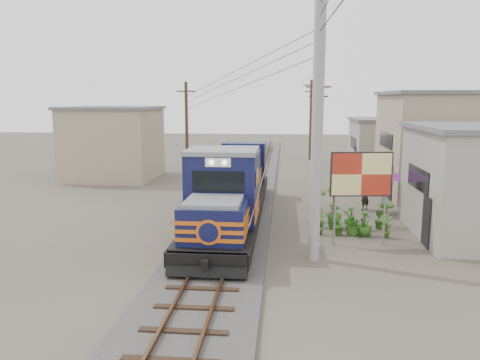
# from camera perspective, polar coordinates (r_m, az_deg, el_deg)

# --- Properties ---
(ground) EXTENTS (120.00, 120.00, 0.00)m
(ground) POSITION_cam_1_polar(r_m,az_deg,el_deg) (18.01, -2.46, -8.78)
(ground) COLOR #473F35
(ground) RESTS_ON ground
(ballast) EXTENTS (3.60, 70.00, 0.16)m
(ballast) POSITION_cam_1_polar(r_m,az_deg,el_deg) (27.60, 0.39, -1.99)
(ballast) COLOR #595651
(ballast) RESTS_ON ground
(track) EXTENTS (1.15, 70.00, 0.12)m
(track) POSITION_cam_1_polar(r_m,az_deg,el_deg) (27.56, 0.39, -1.62)
(track) COLOR #51331E
(track) RESTS_ON ground
(locomotive) EXTENTS (2.75, 14.95, 3.70)m
(locomotive) POSITION_cam_1_polar(r_m,az_deg,el_deg) (21.73, -0.93, -1.05)
(locomotive) COLOR black
(locomotive) RESTS_ON ground
(utility_pole_main) EXTENTS (0.40, 0.40, 10.00)m
(utility_pole_main) POSITION_cam_1_polar(r_m,az_deg,el_deg) (16.45, 9.42, 7.09)
(utility_pole_main) COLOR #9E9B93
(utility_pole_main) RESTS_ON ground
(wooden_pole_mid) EXTENTS (1.60, 0.24, 7.00)m
(wooden_pole_mid) POSITION_cam_1_polar(r_m,az_deg,el_deg) (31.04, 9.41, 5.92)
(wooden_pole_mid) COLOR #4C3826
(wooden_pole_mid) RESTS_ON ground
(wooden_pole_far) EXTENTS (1.60, 0.24, 7.50)m
(wooden_pole_far) POSITION_cam_1_polar(r_m,az_deg,el_deg) (45.00, 8.60, 7.47)
(wooden_pole_far) COLOR #4C3826
(wooden_pole_far) RESTS_ON ground
(wooden_pole_left) EXTENTS (1.60, 0.24, 7.00)m
(wooden_pole_left) POSITION_cam_1_polar(r_m,az_deg,el_deg) (35.73, -6.52, 6.49)
(wooden_pole_left) COLOR #4C3826
(wooden_pole_left) RESTS_ON ground
(power_lines) EXTENTS (9.65, 19.00, 3.30)m
(power_lines) POSITION_cam_1_polar(r_m,az_deg,el_deg) (25.58, -0.22, 13.93)
(power_lines) COLOR black
(power_lines) RESTS_ON ground
(shophouse_mid) EXTENTS (8.40, 7.35, 6.20)m
(shophouse_mid) POSITION_cam_1_polar(r_m,az_deg,el_deg) (30.73, 24.72, 4.04)
(shophouse_mid) COLOR gray
(shophouse_mid) RESTS_ON ground
(shophouse_back) EXTENTS (6.30, 6.30, 4.20)m
(shophouse_back) POSITION_cam_1_polar(r_m,az_deg,el_deg) (40.01, 17.92, 4.19)
(shophouse_back) COLOR gray
(shophouse_back) RESTS_ON ground
(shophouse_left) EXTENTS (6.30, 6.30, 5.20)m
(shophouse_left) POSITION_cam_1_polar(r_m,az_deg,el_deg) (35.29, -15.16, 4.43)
(shophouse_left) COLOR gray
(shophouse_left) RESTS_ON ground
(billboard) EXTENTS (2.42, 0.39, 3.74)m
(billboard) POSITION_cam_1_polar(r_m,az_deg,el_deg) (18.82, 14.56, 0.41)
(billboard) COLOR #99999E
(billboard) RESTS_ON ground
(market_umbrella) EXTENTS (2.29, 2.29, 2.38)m
(market_umbrella) POSITION_cam_1_polar(r_m,az_deg,el_deg) (24.56, 17.16, 0.85)
(market_umbrella) COLOR black
(market_umbrella) RESTS_ON ground
(vendor) EXTENTS (0.68, 0.66, 1.58)m
(vendor) POSITION_cam_1_polar(r_m,az_deg,el_deg) (25.21, 14.98, -1.83)
(vendor) COLOR black
(vendor) RESTS_ON ground
(plant_nursery) EXTENTS (3.55, 3.11, 1.10)m
(plant_nursery) POSITION_cam_1_polar(r_m,az_deg,el_deg) (21.17, 12.80, -4.79)
(plant_nursery) COLOR #30641C
(plant_nursery) RESTS_ON ground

